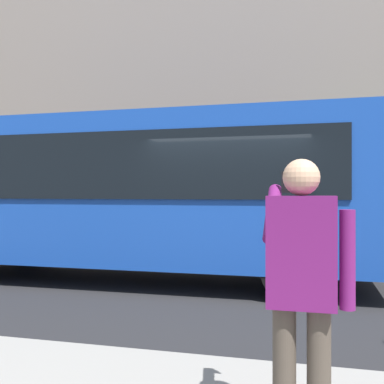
# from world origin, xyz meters

# --- Properties ---
(ground_plane) EXTENTS (60.00, 60.00, 0.00)m
(ground_plane) POSITION_xyz_m (0.00, 0.00, 0.00)
(ground_plane) COLOR #232326
(building_facade_far) EXTENTS (28.00, 1.55, 12.00)m
(building_facade_far) POSITION_xyz_m (-0.02, -6.80, 5.99)
(building_facade_far) COLOR gray
(building_facade_far) RESTS_ON ground_plane
(red_bus) EXTENTS (9.05, 2.54, 3.08)m
(red_bus) POSITION_xyz_m (2.02, -0.46, 1.68)
(red_bus) COLOR #1947AD
(red_bus) RESTS_ON ground_plane
(pedestrian_photographer) EXTENTS (0.53, 0.52, 1.70)m
(pedestrian_photographer) POSITION_xyz_m (-1.20, 4.82, 1.14)
(pedestrian_photographer) COLOR #4C4238
(pedestrian_photographer) RESTS_ON sidewalk_curb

